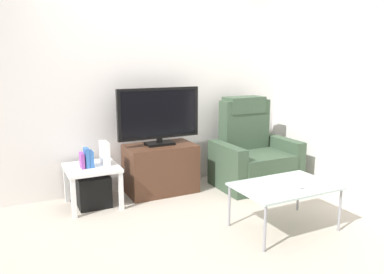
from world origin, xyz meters
name	(u,v)px	position (x,y,z in m)	size (l,w,h in m)	color
ground_plane	(191,217)	(0.00, 0.00, 0.00)	(6.40, 6.40, 0.00)	#B2A899
wall_back	(149,80)	(0.00, 1.13, 1.30)	(6.40, 0.06, 2.60)	silver
wall_side	(338,81)	(1.88, 0.00, 1.30)	(0.06, 4.48, 2.60)	silver
tv_stand	(161,168)	(0.01, 0.83, 0.28)	(0.80, 0.49, 0.57)	#4C2D1E
television	(159,115)	(0.01, 0.84, 0.92)	(0.98, 0.20, 0.66)	black
recliner_armchair	(253,155)	(1.14, 0.58, 0.37)	(0.98, 0.78, 1.08)	#384C38
side_table	(92,172)	(-0.80, 0.75, 0.37)	(0.54, 0.54, 0.44)	white
subwoofer_box	(93,191)	(-0.80, 0.75, 0.17)	(0.33, 0.33, 0.33)	black
book_leftmost	(82,160)	(-0.90, 0.73, 0.52)	(0.03, 0.14, 0.16)	purple
book_middle	(87,158)	(-0.85, 0.73, 0.54)	(0.04, 0.13, 0.21)	#3366B2
book_rightmost	(91,159)	(-0.81, 0.73, 0.53)	(0.04, 0.12, 0.17)	#3366B2
game_console	(105,153)	(-0.66, 0.76, 0.56)	(0.07, 0.20, 0.25)	white
coffee_table	(285,188)	(0.65, -0.60, 0.40)	(0.90, 0.60, 0.42)	#B2C6C1
cell_phone	(296,186)	(0.71, -0.68, 0.43)	(0.07, 0.15, 0.01)	#B7B7BC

